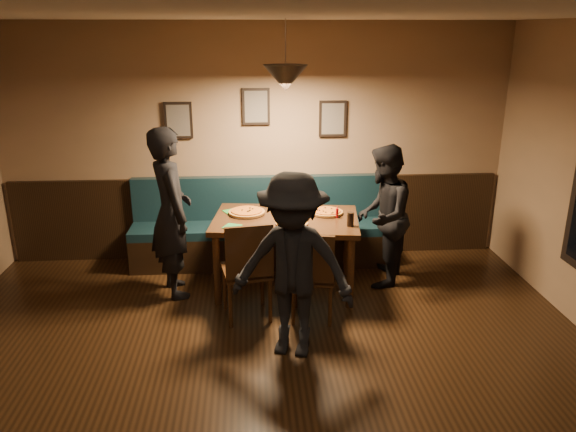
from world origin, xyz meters
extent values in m
plane|color=silver|center=(0.00, 0.00, 2.80)|extent=(7.00, 7.00, 0.00)
plane|color=#8C704F|center=(0.00, 3.50, 1.40)|extent=(6.00, 0.00, 6.00)
cube|color=black|center=(0.00, 3.47, 0.50)|extent=(5.88, 0.06, 1.00)
cube|color=black|center=(-0.90, 3.47, 1.70)|extent=(0.32, 0.04, 0.42)
cube|color=black|center=(0.00, 3.47, 1.85)|extent=(0.32, 0.04, 0.42)
cube|color=black|center=(0.90, 3.47, 1.70)|extent=(0.32, 0.04, 0.42)
cone|color=black|center=(0.28, 2.48, 2.25)|extent=(0.44, 0.44, 0.25)
cube|color=black|center=(0.28, 2.48, 0.41)|extent=(1.63, 1.16, 0.81)
imported|color=black|center=(-0.91, 2.47, 0.90)|extent=(0.63, 0.76, 1.79)
imported|color=black|center=(1.34, 2.56, 0.78)|extent=(0.83, 0.92, 1.56)
imported|color=black|center=(0.25, 1.22, 0.81)|extent=(1.18, 0.89, 1.62)
cylinder|color=#D35F27|center=(-0.13, 2.64, 0.83)|extent=(0.51, 0.51, 0.04)
cylinder|color=orange|center=(0.32, 2.25, 0.83)|extent=(0.39, 0.39, 0.04)
cylinder|color=orange|center=(0.73, 2.59, 0.83)|extent=(0.44, 0.44, 0.04)
cylinder|color=black|center=(0.91, 2.18, 0.88)|extent=(0.09, 0.09, 0.14)
cylinder|color=#8E040A|center=(0.82, 2.45, 0.88)|extent=(0.04, 0.04, 0.13)
cube|color=#217B2D|center=(-0.30, 2.74, 0.81)|extent=(0.21, 0.21, 0.01)
cube|color=#207B34|center=(-0.28, 2.25, 0.81)|extent=(0.21, 0.21, 0.01)
cube|color=silver|center=(0.27, 2.07, 0.81)|extent=(0.20, 0.05, 0.00)
camera|label=1|loc=(-0.09, -3.06, 2.70)|focal=34.75mm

